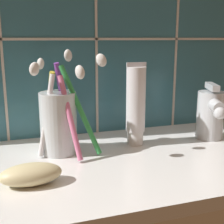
{
  "coord_description": "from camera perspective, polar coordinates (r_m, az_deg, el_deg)",
  "views": [
    {
      "loc": [
        -15.32,
        -46.93,
        22.01
      ],
      "look_at": [
        0.82,
        2.44,
        9.64
      ],
      "focal_mm": 50.0,
      "sensor_mm": 36.0,
      "label": 1
    }
  ],
  "objects": [
    {
      "name": "tile_wall_backsplash",
      "position": [
        0.66,
        -4.8,
        19.17
      ],
      "size": [
        83.43,
        1.72,
        57.34
      ],
      "color": "#336B7F",
      "rests_on": "ground"
    },
    {
      "name": "sink_counter",
      "position": [
        0.54,
        -0.03,
        -9.66
      ],
      "size": [
        73.43,
        32.78,
        2.0
      ],
      "primitive_type": "cube",
      "color": "white",
      "rests_on": "ground"
    },
    {
      "name": "soap_bar",
      "position": [
        0.46,
        -14.63,
        -10.96
      ],
      "size": [
        8.65,
        4.52,
        3.03
      ],
      "primitive_type": "ellipsoid",
      "color": "beige",
      "rests_on": "sink_counter"
    },
    {
      "name": "toothbrush_cup",
      "position": [
        0.55,
        -9.64,
        -1.3
      ],
      "size": [
        13.11,
        15.07,
        18.2
      ],
      "color": "silver",
      "rests_on": "sink_counter"
    },
    {
      "name": "toothpaste_tube",
      "position": [
        0.59,
        4.36,
        1.36
      ],
      "size": [
        3.81,
        3.62,
        15.7
      ],
      "color": "white",
      "rests_on": "sink_counter"
    },
    {
      "name": "sink_faucet",
      "position": [
        0.65,
        17.63,
        -0.21
      ],
      "size": [
        5.94,
        9.97,
        11.21
      ],
      "rotation": [
        0.0,
        0.0,
        -1.93
      ],
      "color": "silver",
      "rests_on": "sink_counter"
    }
  ]
}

